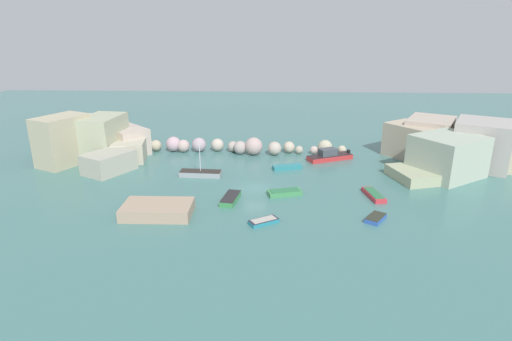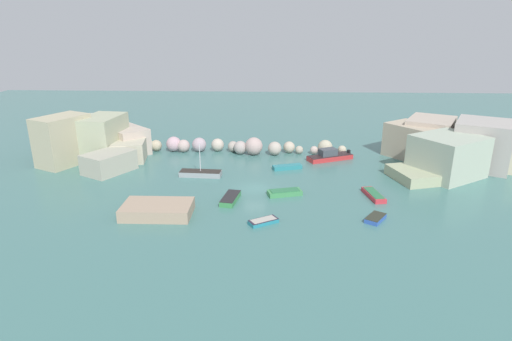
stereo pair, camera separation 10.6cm
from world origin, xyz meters
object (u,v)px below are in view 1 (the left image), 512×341
object	(u,v)px
moored_boat_3	(287,167)
moored_boat_6	(264,221)
stone_dock	(158,210)
moored_boat_1	(201,173)
moored_boat_2	(285,192)
moored_boat_7	(376,218)
moored_boat_0	(231,198)
moored_boat_4	(374,195)
moored_boat_5	(329,156)

from	to	relation	value
moored_boat_3	moored_boat_6	world-z (taller)	moored_boat_3
stone_dock	moored_boat_1	world-z (taller)	moored_boat_1
moored_boat_2	moored_boat_3	xyz separation A→B (m)	(0.55, 9.62, -0.02)
moored_boat_2	moored_boat_7	bearing A→B (deg)	128.47
stone_dock	moored_boat_3	xyz separation A→B (m)	(14.11, 15.90, -0.35)
moored_boat_0	moored_boat_2	xyz separation A→B (m)	(6.24, 2.14, -0.01)
moored_boat_3	moored_boat_6	size ratio (longest dim) A/B	1.32
moored_boat_0	moored_boat_6	size ratio (longest dim) A/B	1.31
moored_boat_0	moored_boat_7	bearing A→B (deg)	83.35
moored_boat_0	moored_boat_6	world-z (taller)	moored_boat_0
stone_dock	moored_boat_2	world-z (taller)	stone_dock
moored_boat_1	moored_boat_3	bearing A→B (deg)	19.90
moored_boat_1	moored_boat_2	size ratio (longest dim) A/B	1.32
moored_boat_0	moored_boat_6	bearing A→B (deg)	44.29
moored_boat_1	moored_boat_6	bearing A→B (deg)	-54.58
moored_boat_6	moored_boat_0	bearing A→B (deg)	-86.81
moored_boat_0	moored_boat_2	size ratio (longest dim) A/B	0.99
stone_dock	moored_boat_0	distance (m)	8.42
moored_boat_1	moored_boat_6	world-z (taller)	moored_boat_1
moored_boat_0	moored_boat_6	xyz separation A→B (m)	(3.94, -5.65, -0.08)
moored_boat_1	moored_boat_6	distance (m)	16.47
moored_boat_6	stone_dock	bearing A→B (deg)	-39.35
moored_boat_4	moored_boat_5	bearing A→B (deg)	-177.10
moored_boat_0	moored_boat_3	bearing A→B (deg)	159.44
moored_boat_0	moored_boat_5	xyz separation A→B (m)	(13.17, 16.30, 0.30)
moored_boat_0	moored_boat_1	distance (m)	9.59
stone_dock	moored_boat_7	size ratio (longest dim) A/B	2.44
moored_boat_3	moored_boat_5	xyz separation A→B (m)	(6.38, 4.54, 0.34)
moored_boat_0	moored_boat_5	bearing A→B (deg)	150.50
moored_boat_2	moored_boat_6	world-z (taller)	moored_boat_2
moored_boat_6	moored_boat_7	distance (m)	11.59
moored_boat_0	moored_boat_6	distance (m)	6.89
stone_dock	moored_boat_3	world-z (taller)	stone_dock
moored_boat_0	moored_boat_1	xyz separation A→B (m)	(-4.83, 8.29, 0.07)
moored_boat_0	moored_boat_4	world-z (taller)	moored_boat_0
moored_boat_5	moored_boat_7	xyz separation A→B (m)	(2.31, -20.76, -0.37)
moored_boat_2	stone_dock	bearing A→B (deg)	8.84
stone_dock	moored_boat_1	distance (m)	12.68
moored_boat_4	moored_boat_5	distance (m)	14.77
moored_boat_0	moored_boat_5	size ratio (longest dim) A/B	0.60
moored_boat_1	moored_boat_7	bearing A→B (deg)	-28.87
moored_boat_0	moored_boat_2	distance (m)	6.60
moored_boat_0	moored_boat_7	xyz separation A→B (m)	(15.47, -4.46, -0.07)
moored_boat_1	stone_dock	bearing A→B (deg)	-98.11
moored_boat_2	moored_boat_6	xyz separation A→B (m)	(-2.30, -7.79, -0.07)
moored_boat_3	moored_boat_4	bearing A→B (deg)	-62.42
moored_boat_7	moored_boat_6	bearing A→B (deg)	129.80
moored_boat_5	moored_boat_1	bearing A→B (deg)	-0.54
stone_dock	moored_boat_5	world-z (taller)	moored_boat_5
moored_boat_1	moored_boat_3	distance (m)	12.13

